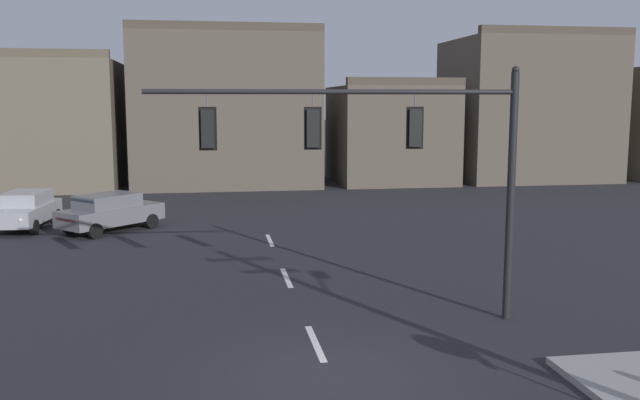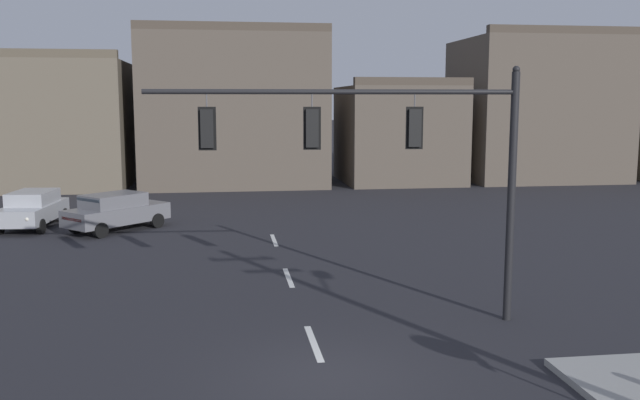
# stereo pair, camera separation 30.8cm
# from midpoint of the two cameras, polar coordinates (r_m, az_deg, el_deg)

# --- Properties ---
(ground_plane) EXTENTS (400.00, 400.00, 0.00)m
(ground_plane) POSITION_cam_midpoint_polar(r_m,az_deg,el_deg) (14.25, 0.24, -14.45)
(ground_plane) COLOR #232328
(lane_centreline) EXTENTS (0.16, 26.40, 0.01)m
(lane_centreline) POSITION_cam_midpoint_polar(r_m,az_deg,el_deg) (16.09, -0.94, -11.74)
(lane_centreline) COLOR silver
(lane_centreline) RESTS_ON ground
(signal_mast_near_side) EXTENTS (8.99, 0.77, 6.33)m
(signal_mast_near_side) POSITION_cam_midpoint_polar(r_m,az_deg,el_deg) (16.78, 5.41, 4.39)
(signal_mast_near_side) COLOR black
(signal_mast_near_side) RESTS_ON ground
(car_lot_nearside) EXTENTS (2.26, 4.58, 1.61)m
(car_lot_nearside) POSITION_cam_midpoint_polar(r_m,az_deg,el_deg) (32.60, -23.41, -0.70)
(car_lot_nearside) COLOR #9EA0A5
(car_lot_nearside) RESTS_ON ground
(car_lot_middle) EXTENTS (4.39, 4.38, 1.61)m
(car_lot_middle) POSITION_cam_midpoint_polar(r_m,az_deg,el_deg) (30.68, -17.24, -0.91)
(car_lot_middle) COLOR slate
(car_lot_middle) RESTS_ON ground
(building_row) EXTENTS (52.90, 13.49, 10.32)m
(building_row) POSITION_cam_midpoint_polar(r_m,az_deg,el_deg) (48.31, 1.16, 6.76)
(building_row) COLOR #665B4C
(building_row) RESTS_ON ground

